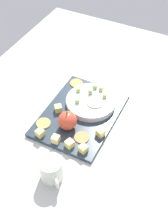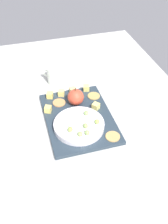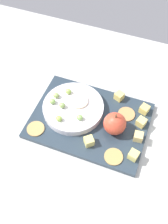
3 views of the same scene
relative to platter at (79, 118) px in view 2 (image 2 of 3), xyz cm
name	(u,v)px [view 2 (image 2 of 3)]	position (x,y,z in cm)	size (l,w,h in cm)	color
table	(83,118)	(1.86, -2.46, -2.54)	(138.97, 94.14, 3.66)	#B4B5B0
platter	(79,118)	(0.00, 0.00, 0.00)	(35.31, 25.66, 1.42)	#273540
serving_dish	(79,125)	(-6.01, 1.40, 1.88)	(18.91, 18.91, 2.34)	white
apple_whole	(76,97)	(7.99, -1.01, 4.06)	(6.71, 6.71, 6.71)	#CD462E
apple_stem	(76,89)	(7.99, -1.01, 8.02)	(0.50, 0.50, 1.20)	brown
cheese_cube_0	(48,109)	(6.10, 10.93, 1.97)	(2.53, 2.53, 2.53)	#F0D46B
cheese_cube_1	(96,106)	(2.61, -7.96, 1.97)	(2.53, 2.53, 2.53)	#E3D571
cheese_cube_2	(86,88)	(15.61, -7.72, 1.97)	(2.53, 2.53, 2.53)	#E2D36F
cheese_cube_3	(50,95)	(14.87, 8.63, 1.97)	(2.53, 2.53, 2.53)	#EFD368
cheese_cube_4	(61,93)	(15.09, 3.62, 1.97)	(2.53, 2.53, 2.53)	#EBD473
cheese_cube_5	(73,90)	(15.49, -1.54, 1.97)	(2.53, 2.53, 2.53)	#E2C276
cracker_0	(59,103)	(10.09, 5.67, 0.91)	(5.29, 5.29, 0.40)	tan
cracker_1	(113,136)	(-13.98, -9.08, 0.91)	(5.29, 5.29, 0.40)	tan
cracker_2	(94,96)	(10.55, -9.59, 0.91)	(5.29, 5.29, 0.40)	tan
grape_0	(85,126)	(-8.90, -0.28, 3.92)	(1.94, 1.75, 1.75)	#89AB5B
grape_1	(85,113)	(-2.32, -2.15, 3.86)	(1.94, 1.75, 1.63)	#8ABE5F
grape_2	(80,134)	(-12.27, 2.67, 3.87)	(1.94, 1.75, 1.65)	#94AF5E
grape_3	(87,133)	(-12.36, 0.09, 3.89)	(1.94, 1.75, 1.68)	#8DB95E
grape_4	(70,130)	(-9.26, 5.47, 3.92)	(1.94, 1.75, 1.74)	#96BB51
grape_5	(97,122)	(-7.93, -4.97, 3.84)	(1.94, 1.75, 1.58)	#99C24E
apple_slice_0	(73,122)	(-5.05, 3.52, 3.35)	(5.98, 5.98, 0.60)	beige
cup	(55,75)	(27.18, 3.89, 3.37)	(8.42, 8.98, 8.15)	white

